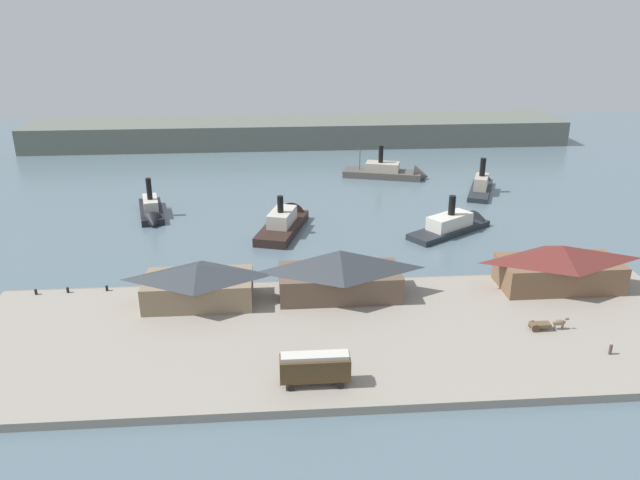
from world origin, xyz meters
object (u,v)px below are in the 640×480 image
at_px(ferry_mid_harbor, 481,185).
at_px(mooring_post_east, 36,292).
at_px(ferry_shed_customs_shed, 340,272).
at_px(horse_cart, 547,324).
at_px(ferry_shed_central_terminal, 198,283).
at_px(ferry_moored_west, 152,212).
at_px(street_tram, 315,367).
at_px(pedestrian_near_east_shed, 611,349).
at_px(ferry_outer_harbor, 393,173).
at_px(ferry_approaching_east, 285,221).
at_px(ferry_near_quay, 457,224).
at_px(mooring_post_west, 68,290).
at_px(mooring_post_center_east, 107,288).
at_px(ferry_shed_east_terminal, 560,266).

bearing_deg(ferry_mid_harbor, mooring_post_east, -149.11).
xyz_separation_m(ferry_shed_customs_shed, horse_cart, (29.49, -13.94, -3.12)).
relative_size(ferry_shed_central_terminal, ferry_moored_west, 0.92).
bearing_deg(ferry_moored_west, street_tram, -65.20).
distance_m(ferry_shed_central_terminal, horse_cart, 54.03).
relative_size(pedestrian_near_east_shed, ferry_outer_harbor, 0.07).
distance_m(ferry_approaching_east, ferry_moored_west, 31.76).
bearing_deg(ferry_near_quay, ferry_approaching_east, 173.20).
distance_m(ferry_shed_central_terminal, pedestrian_near_east_shed, 61.80).
bearing_deg(ferry_mid_harbor, mooring_post_west, -147.83).
relative_size(street_tram, mooring_post_center_east, 9.92).
bearing_deg(ferry_mid_harbor, pedestrian_near_east_shed, -95.85).
relative_size(ferry_shed_east_terminal, ferry_outer_harbor, 0.84).
distance_m(street_tram, ferry_outer_harbor, 103.12).
height_order(ferry_shed_central_terminal, mooring_post_west, ferry_shed_central_terminal).
bearing_deg(ferry_near_quay, pedestrian_near_east_shed, -83.17).
bearing_deg(mooring_post_east, pedestrian_near_east_shed, -16.47).
distance_m(ferry_shed_east_terminal, mooring_post_center_east, 76.42).
relative_size(mooring_post_west, ferry_near_quay, 0.04).
relative_size(ferry_shed_customs_shed, mooring_post_east, 22.46).
bearing_deg(ferry_mid_harbor, ferry_approaching_east, -154.81).
bearing_deg(ferry_mid_harbor, ferry_moored_west, -169.58).
xyz_separation_m(mooring_post_west, mooring_post_center_east, (6.35, 0.21, 0.00)).
height_order(street_tram, ferry_approaching_east, ferry_approaching_east).
relative_size(ferry_shed_customs_shed, ferry_shed_east_terminal, 0.99).
xyz_separation_m(ferry_shed_central_terminal, ferry_shed_customs_shed, (22.87, 0.87, 0.68)).
height_order(ferry_shed_customs_shed, ferry_near_quay, ferry_shed_customs_shed).
bearing_deg(mooring_post_east, ferry_near_quay, 19.11).
xyz_separation_m(horse_cart, mooring_post_center_east, (-68.34, 18.50, -0.47)).
bearing_deg(mooring_post_west, ferry_near_quay, 20.12).
xyz_separation_m(street_tram, ferry_outer_harbor, (28.78, 98.99, -2.33)).
distance_m(ferry_shed_east_terminal, ferry_outer_harbor, 75.19).
distance_m(horse_cart, mooring_post_center_east, 70.80).
bearing_deg(horse_cart, mooring_post_west, 166.24).
bearing_deg(ferry_shed_east_terminal, mooring_post_east, 177.45).
distance_m(ferry_shed_central_terminal, mooring_post_east, 27.99).
xyz_separation_m(ferry_shed_east_terminal, pedestrian_near_east_shed, (-1.96, -21.43, -3.04)).
height_order(ferry_near_quay, ferry_moored_west, ferry_moored_west).
bearing_deg(mooring_post_east, ferry_shed_east_terminal, -2.55).
bearing_deg(ferry_moored_west, mooring_post_center_east, -90.68).
bearing_deg(horse_cart, mooring_post_center_east, 164.85).
relative_size(ferry_shed_customs_shed, ferry_approaching_east, 0.89).
relative_size(street_tram, pedestrian_near_east_shed, 5.16).
bearing_deg(mooring_post_center_east, horse_cart, -15.15).
bearing_deg(mooring_post_center_east, ferry_shed_customs_shed, -6.70).
height_order(ferry_near_quay, ferry_mid_harbor, ferry_mid_harbor).
xyz_separation_m(street_tram, ferry_mid_harbor, (49.63, 85.44, -2.32)).
relative_size(ferry_shed_central_terminal, horse_cart, 2.99).
distance_m(pedestrian_near_east_shed, ferry_outer_harbor, 95.94).
bearing_deg(mooring_post_east, ferry_shed_central_terminal, -10.21).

